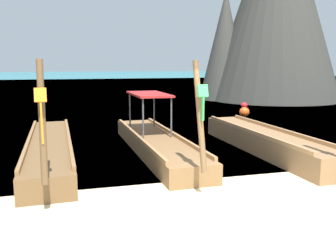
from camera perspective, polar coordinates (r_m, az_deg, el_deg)
The scene contains 7 objects.
ground at distance 6.80m, azimuth 8.62°, elevation -12.85°, with size 120.00×120.00×0.00m, color beige.
sea_water at distance 67.61m, azimuth -13.12°, elevation 7.21°, with size 120.00×120.00×0.00m, color #147A89.
longtail_boat_orange_ribbon at distance 10.56m, azimuth -17.93°, elevation -3.47°, with size 1.31×7.45×2.68m.
longtail_boat_green_ribbon at distance 10.80m, azimuth -1.88°, elevation -2.57°, with size 1.37×7.12×2.67m.
longtail_boat_blue_ribbon at distance 11.24m, azimuth 14.88°, elevation -2.32°, with size 1.13×6.91×2.77m.
mooring_buoy_near at distance 21.76m, azimuth 11.76°, elevation 3.14°, with size 0.39×0.39×0.39m.
mooring_buoy_far at distance 18.34m, azimuth 11.79°, elevation 2.13°, with size 0.50×0.50×0.50m.
Camera 1 is at (-2.59, -5.73, 2.59)m, focal length 39.17 mm.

